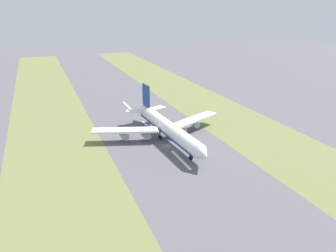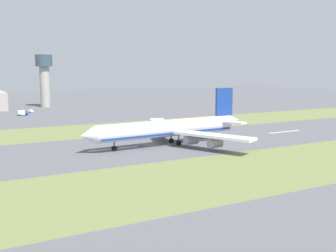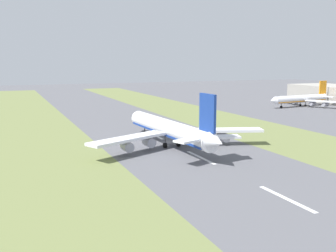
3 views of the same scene
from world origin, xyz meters
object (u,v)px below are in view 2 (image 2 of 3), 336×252
(service_truck, at_px, (23,113))
(airplane_main_jet, at_px, (172,128))
(apron_car, at_px, (31,111))
(control_tower, at_px, (44,75))

(service_truck, bearing_deg, airplane_main_jet, -164.09)
(apron_car, bearing_deg, service_truck, 154.39)
(airplane_main_jet, height_order, apron_car, airplane_main_jet)
(control_tower, xyz_separation_m, apron_car, (-34.48, 16.23, -22.40))
(airplane_main_jet, bearing_deg, service_truck, 15.91)
(control_tower, bearing_deg, apron_car, 154.79)
(airplane_main_jet, height_order, service_truck, airplane_main_jet)
(airplane_main_jet, relative_size, apron_car, 14.15)
(airplane_main_jet, xyz_separation_m, service_truck, (122.85, 35.03, -4.36))
(control_tower, xyz_separation_m, service_truck, (-48.58, 22.99, -21.73))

